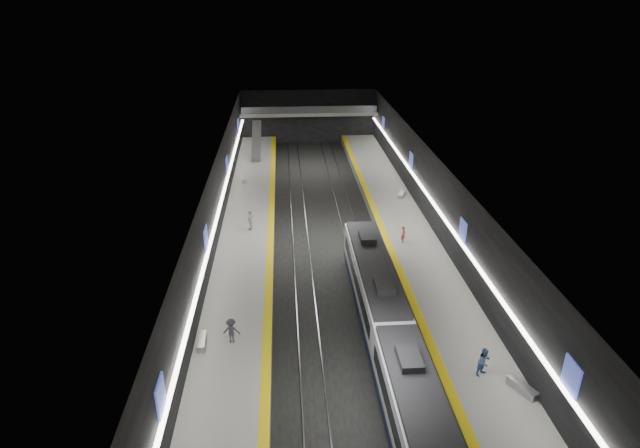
{
  "coord_description": "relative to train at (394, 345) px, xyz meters",
  "views": [
    {
      "loc": [
        -3.84,
        -44.88,
        22.34
      ],
      "look_at": [
        -0.73,
        -0.4,
        2.2
      ],
      "focal_mm": 30.0,
      "sensor_mm": 36.0,
      "label": 1
    }
  ],
  "objects": [
    {
      "name": "passenger_right_a",
      "position": [
        4.13,
        16.34,
        -0.4
      ],
      "size": [
        0.59,
        0.69,
        1.59
      ],
      "primitive_type": "imported",
      "rotation": [
        0.0,
        0.0,
        1.14
      ],
      "color": "#D15A4E",
      "rests_on": "platform_right"
    },
    {
      "name": "tile_surface_right",
      "position": [
        5.0,
        18.63,
        -1.19
      ],
      "size": [
        5.0,
        70.0,
        0.02
      ],
      "primitive_type": "cube",
      "color": "#A3A39E",
      "rests_on": "platform_right"
    },
    {
      "name": "tactile_strip_left",
      "position": [
        -7.8,
        18.63,
        -1.18
      ],
      "size": [
        0.6,
        70.0,
        0.02
      ],
      "primitive_type": "cube",
      "color": "yellow",
      "rests_on": "platform_left"
    },
    {
      "name": "passenger_right_b",
      "position": [
        5.13,
        -1.59,
        -0.28
      ],
      "size": [
        1.12,
        1.05,
        1.83
      ],
      "primitive_type": "imported",
      "rotation": [
        0.0,
        0.0,
        0.54
      ],
      "color": "#456496",
      "rests_on": "platform_right"
    },
    {
      "name": "tile_surface_left",
      "position": [
        -10.0,
        18.63,
        -1.19
      ],
      "size": [
        5.0,
        70.0,
        0.02
      ],
      "primitive_type": "cube",
      "color": "#A3A39E",
      "rests_on": "platform_left"
    },
    {
      "name": "wall_left",
      "position": [
        -12.5,
        18.63,
        1.8
      ],
      "size": [
        0.04,
        70.0,
        8.0
      ],
      "primitive_type": "cube",
      "color": "black",
      "rests_on": "ground"
    },
    {
      "name": "cove_light_left",
      "position": [
        -12.3,
        18.63,
        1.6
      ],
      "size": [
        0.25,
        68.6,
        0.12
      ],
      "primitive_type": "cube",
      "color": "white",
      "rests_on": "wall_left"
    },
    {
      "name": "passenger_left_b",
      "position": [
        -10.06,
        2.66,
        -0.34
      ],
      "size": [
        1.17,
        0.74,
        1.72
      ],
      "primitive_type": "imported",
      "rotation": [
        0.0,
        0.0,
        3.05
      ],
      "color": "#3B3A41",
      "rests_on": "platform_left"
    },
    {
      "name": "ad_posters",
      "position": [
        -2.5,
        19.63,
        2.3
      ],
      "size": [
        19.94,
        53.5,
        2.2
      ],
      "color": "#3846A9",
      "rests_on": "wall_left"
    },
    {
      "name": "bench_left_near",
      "position": [
        -12.0,
        2.52,
        -0.97
      ],
      "size": [
        0.61,
        1.87,
        0.45
      ],
      "primitive_type": "cube",
      "rotation": [
        0.0,
        0.0,
        0.05
      ],
      "color": "#99999E",
      "rests_on": "platform_left"
    },
    {
      "name": "wall_right",
      "position": [
        7.5,
        18.63,
        1.8
      ],
      "size": [
        0.04,
        70.0,
        8.0
      ],
      "primitive_type": "cube",
      "color": "black",
      "rests_on": "ground"
    },
    {
      "name": "train",
      "position": [
        0.0,
        0.0,
        0.0
      ],
      "size": [
        2.69,
        30.05,
        3.6
      ],
      "color": "#0E1933",
      "rests_on": "ground"
    },
    {
      "name": "rails",
      "position": [
        -2.5,
        18.63,
        -2.14
      ],
      "size": [
        6.52,
        70.0,
        0.12
      ],
      "color": "gray",
      "rests_on": "ground"
    },
    {
      "name": "bench_right_near",
      "position": [
        6.89,
        -3.17,
        -0.96
      ],
      "size": [
        1.31,
        2.01,
        0.48
      ],
      "primitive_type": "cube",
      "rotation": [
        0.0,
        0.0,
        0.43
      ],
      "color": "#99999E",
      "rests_on": "platform_right"
    },
    {
      "name": "passenger_left_a",
      "position": [
        -9.67,
        20.07,
        -0.22
      ],
      "size": [
        0.81,
        1.24,
        1.96
      ],
      "primitive_type": "imported",
      "rotation": [
        0.0,
        0.0,
        -1.88
      ],
      "color": "silver",
      "rests_on": "platform_left"
    },
    {
      "name": "wall_back",
      "position": [
        -2.5,
        53.63,
        1.8
      ],
      "size": [
        20.0,
        0.04,
        8.0
      ],
      "primitive_type": "cube",
      "color": "black",
      "rests_on": "ground"
    },
    {
      "name": "bench_left_far",
      "position": [
        -11.19,
        33.72,
        -0.97
      ],
      "size": [
        0.78,
        1.94,
        0.46
      ],
      "primitive_type": "cube",
      "rotation": [
        0.0,
        0.0,
        0.14
      ],
      "color": "#99999E",
      "rests_on": "platform_left"
    },
    {
      "name": "platform_right",
      "position": [
        5.0,
        18.63,
        -1.7
      ],
      "size": [
        5.0,
        70.0,
        1.0
      ],
      "primitive_type": "cube",
      "color": "slate",
      "rests_on": "ground"
    },
    {
      "name": "bench_right_far",
      "position": [
        6.42,
        27.61,
        -0.97
      ],
      "size": [
        1.22,
        1.91,
        0.45
      ],
      "primitive_type": "cube",
      "rotation": [
        0.0,
        0.0,
        -0.42
      ],
      "color": "#99999E",
      "rests_on": "platform_right"
    },
    {
      "name": "mezzanine_bridge",
      "position": [
        -2.5,
        51.56,
        2.84
      ],
      "size": [
        20.0,
        3.0,
        1.5
      ],
      "color": "gray",
      "rests_on": "wall_left"
    },
    {
      "name": "ceiling",
      "position": [
        -2.5,
        18.63,
        5.8
      ],
      "size": [
        20.0,
        70.0,
        0.04
      ],
      "primitive_type": "cube",
      "rotation": [
        3.14,
        0.0,
        0.0
      ],
      "color": "beige",
      "rests_on": "wall_left"
    },
    {
      "name": "platform_left",
      "position": [
        -10.0,
        18.63,
        -1.7
      ],
      "size": [
        5.0,
        70.0,
        1.0
      ],
      "primitive_type": "cube",
      "color": "slate",
      "rests_on": "ground"
    },
    {
      "name": "escalator",
      "position": [
        -10.0,
        44.63,
        0.7
      ],
      "size": [
        1.2,
        7.5,
        3.92
      ],
      "primitive_type": "cube",
      "rotation": [
        0.44,
        0.0,
        0.0
      ],
      "color": "#99999E",
      "rests_on": "platform_left"
    },
    {
      "name": "cove_light_right",
      "position": [
        7.3,
        18.63,
        1.6
      ],
      "size": [
        0.25,
        68.6,
        0.12
      ],
      "primitive_type": "cube",
      "color": "white",
      "rests_on": "wall_right"
    },
    {
      "name": "tactile_strip_right",
      "position": [
        2.8,
        18.63,
        -1.18
      ],
      "size": [
        0.6,
        70.0,
        0.02
      ],
      "primitive_type": "cube",
      "color": "yellow",
      "rests_on": "platform_right"
    },
    {
      "name": "ground",
      "position": [
        -2.5,
        18.63,
        -2.2
      ],
      "size": [
        70.0,
        70.0,
        0.0
      ],
      "primitive_type": "plane",
      "color": "black",
      "rests_on": "ground"
    }
  ]
}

